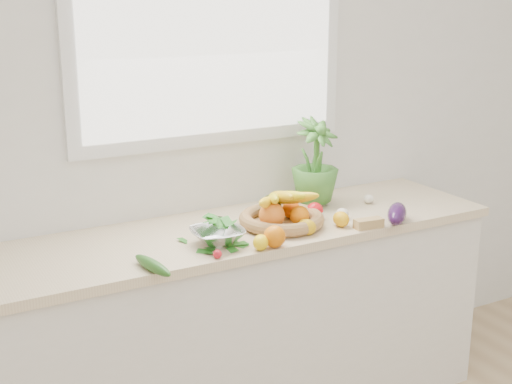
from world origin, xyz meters
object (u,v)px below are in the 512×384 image
apple (315,211)px  potted_herb (315,160)px  cucumber (152,265)px  fruit_basket (281,214)px  eggplant (397,214)px  colander_with_spinach (217,231)px

apple → potted_herb: (0.12, 0.18, 0.18)m
cucumber → fruit_basket: (0.66, 0.21, 0.03)m
eggplant → potted_herb: bearing=112.4°
potted_herb → colander_with_spinach: (-0.63, -0.26, -0.16)m
potted_herb → fruit_basket: size_ratio=0.95×
eggplant → colander_with_spinach: bearing=170.7°
potted_herb → fruit_basket: bearing=-147.5°
apple → fruit_basket: fruit_basket is taller
eggplant → fruit_basket: size_ratio=0.52×
potted_herb → colander_with_spinach: bearing=-157.2°
eggplant → colander_with_spinach: 0.80m
potted_herb → fruit_basket: (-0.29, -0.19, -0.16)m
eggplant → potted_herb: (-0.16, 0.39, 0.17)m
colander_with_spinach → potted_herb: bearing=22.8°
cucumber → colander_with_spinach: bearing=22.0°
eggplant → cucumber: (-1.11, 0.00, -0.02)m
apple → fruit_basket: (-0.18, -0.01, 0.01)m
apple → cucumber: size_ratio=0.32×
cucumber → fruit_basket: fruit_basket is taller
eggplant → potted_herb: size_ratio=0.55×
eggplant → potted_herb: potted_herb is taller
apple → eggplant: bearing=-37.7°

